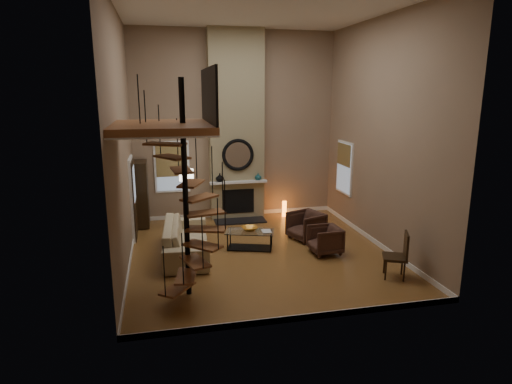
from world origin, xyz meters
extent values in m
cube|color=#A06D33|center=(0.00, 0.00, -0.01)|extent=(6.00, 6.50, 0.01)
cube|color=#8E745B|center=(0.00, 3.25, 2.75)|extent=(6.00, 0.02, 5.50)
cube|color=#8E745B|center=(0.00, -3.25, 2.75)|extent=(6.00, 0.02, 5.50)
cube|color=#8E745B|center=(-3.00, 0.00, 2.75)|extent=(0.02, 6.50, 5.50)
cube|color=#8E745B|center=(3.00, 0.00, 2.75)|extent=(0.02, 6.50, 5.50)
cube|color=silver|center=(0.00, 0.00, 5.50)|extent=(6.00, 6.50, 0.01)
cube|color=white|center=(0.00, 3.24, 0.06)|extent=(6.00, 0.02, 0.12)
cube|color=white|center=(0.00, -3.24, 0.06)|extent=(6.00, 0.02, 0.12)
cube|color=white|center=(-2.99, 0.00, 0.06)|extent=(0.02, 6.50, 0.12)
cube|color=white|center=(2.99, 0.00, 0.06)|extent=(0.02, 6.50, 0.12)
cube|color=#8F825D|center=(0.00, 3.06, 2.75)|extent=(1.60, 0.38, 5.50)
cube|color=black|center=(0.00, 2.57, 0.02)|extent=(1.50, 0.60, 0.04)
cube|color=black|center=(0.00, 2.86, 0.55)|extent=(0.95, 0.02, 0.72)
cube|color=white|center=(0.00, 2.78, 1.15)|extent=(1.70, 0.18, 0.06)
torus|color=black|center=(0.00, 2.84, 1.95)|extent=(0.94, 0.10, 0.94)
cylinder|color=white|center=(0.00, 2.85, 1.95)|extent=(0.80, 0.01, 0.80)
imported|color=black|center=(-0.55, 2.82, 1.30)|extent=(0.24, 0.24, 0.25)
imported|color=#174C51|center=(0.60, 2.82, 1.28)|extent=(0.20, 0.20, 0.21)
cube|color=white|center=(-1.90, 3.23, 1.60)|extent=(1.02, 0.04, 1.52)
cube|color=#8C9EB2|center=(-1.90, 3.21, 1.60)|extent=(0.90, 0.01, 1.40)
cube|color=olive|center=(-1.90, 3.19, 1.81)|extent=(0.90, 0.01, 0.98)
cube|color=white|center=(2.98, 2.00, 1.60)|extent=(0.04, 1.02, 1.52)
cube|color=#8C9EB2|center=(2.96, 2.00, 1.60)|extent=(0.01, 0.90, 1.40)
cube|color=olive|center=(2.94, 2.00, 1.98)|extent=(0.01, 0.90, 0.63)
cube|color=white|center=(-2.97, 1.80, 1.05)|extent=(0.06, 1.05, 2.16)
cube|color=black|center=(-2.94, 1.80, 1.02)|extent=(0.05, 0.90, 2.05)
cube|color=#8C9EB2|center=(-2.90, 1.80, 1.45)|extent=(0.01, 0.60, 0.90)
cube|color=#985B31|center=(-2.15, -1.80, 3.18)|extent=(1.70, 2.20, 0.12)
cube|color=white|center=(-2.15, -1.80, 3.10)|extent=(1.70, 2.20, 0.03)
cube|color=black|center=(-1.33, -1.80, 3.71)|extent=(0.04, 2.20, 0.94)
cylinder|color=black|center=(-1.80, -1.80, 2.01)|extent=(0.10, 0.10, 4.02)
cube|color=#985B31|center=(-2.02, -2.08, 0.26)|extent=(0.71, 0.78, 0.04)
cylinder|color=black|center=(-2.24, -2.37, 0.73)|extent=(0.02, 0.02, 0.94)
cube|color=#985B31|center=(-1.86, -2.15, 0.52)|extent=(0.46, 0.77, 0.04)
cylinder|color=black|center=(-1.93, -2.51, 0.99)|extent=(0.02, 0.02, 0.94)
cube|color=#985B31|center=(-1.69, -2.14, 0.78)|extent=(0.55, 0.79, 0.04)
cylinder|color=black|center=(-1.58, -2.48, 1.25)|extent=(0.02, 0.02, 0.94)
cube|color=#985B31|center=(-1.54, -2.05, 1.04)|extent=(0.75, 0.74, 0.04)
cylinder|color=black|center=(-1.28, -2.30, 1.51)|extent=(0.02, 0.02, 0.94)
cube|color=#985B31|center=(-1.45, -1.90, 1.30)|extent=(0.79, 0.53, 0.04)
cylinder|color=black|center=(-1.11, -2.00, 1.77)|extent=(0.02, 0.02, 0.94)
cube|color=#985B31|center=(-1.45, -1.73, 1.56)|extent=(0.77, 0.48, 0.04)
cylinder|color=black|center=(-1.10, -1.65, 2.03)|extent=(0.02, 0.02, 0.94)
cube|color=#985B31|center=(-1.52, -1.57, 1.82)|extent=(0.77, 0.72, 0.04)
cylinder|color=black|center=(-1.25, -1.34, 2.29)|extent=(0.02, 0.02, 0.94)
cube|color=#985B31|center=(-1.67, -1.47, 2.08)|extent=(0.58, 0.79, 0.04)
cylinder|color=black|center=(-1.53, -1.13, 2.55)|extent=(0.02, 0.02, 0.94)
cube|color=#985B31|center=(-1.84, -1.44, 2.34)|extent=(0.41, 0.75, 0.04)
cylinder|color=black|center=(-1.88, -1.08, 2.81)|extent=(0.02, 0.02, 0.94)
cube|color=#985B31|center=(-2.00, -1.50, 2.60)|extent=(0.68, 0.79, 0.04)
cylinder|color=black|center=(-2.20, -1.20, 3.07)|extent=(0.02, 0.02, 0.94)
cube|color=#985B31|center=(-2.12, -1.63, 2.86)|extent=(0.80, 0.64, 0.04)
cylinder|color=black|center=(-2.44, -1.46, 3.33)|extent=(0.02, 0.02, 0.94)
cube|color=#985B31|center=(-2.16, -1.80, 3.12)|extent=(0.72, 0.34, 0.04)
cylinder|color=black|center=(-2.52, -1.80, 3.59)|extent=(0.02, 0.02, 0.94)
cube|color=black|center=(-2.80, 2.76, 0.95)|extent=(0.39, 0.82, 1.84)
imported|color=tan|center=(-1.73, 0.29, 0.40)|extent=(1.17, 2.62, 0.75)
imported|color=#41271E|center=(1.47, 0.73, 0.35)|extent=(1.03, 1.02, 0.73)
imported|color=#41271E|center=(1.55, -0.42, 0.35)|extent=(0.74, 0.72, 0.64)
cube|color=silver|center=(-0.17, 0.31, 0.44)|extent=(1.29, 0.91, 0.02)
cube|color=black|center=(-0.17, 0.31, 0.03)|extent=(1.17, 0.79, 0.01)
cylinder|color=black|center=(-0.73, 0.26, 0.22)|extent=(0.04, 0.04, 0.43)
cylinder|color=black|center=(0.26, -0.06, 0.22)|extent=(0.04, 0.04, 0.43)
cylinder|color=black|center=(-0.60, 0.68, 0.22)|extent=(0.04, 0.04, 0.43)
cylinder|color=black|center=(0.39, 0.36, 0.22)|extent=(0.04, 0.04, 0.43)
imported|color=orange|center=(-0.17, 0.36, 0.50)|extent=(0.39, 0.39, 0.10)
imported|color=gray|center=(0.18, 0.16, 0.46)|extent=(0.24, 0.31, 0.03)
cylinder|color=black|center=(-1.55, 2.14, 0.01)|extent=(0.35, 0.35, 0.03)
cylinder|color=black|center=(-1.55, 2.14, 0.80)|extent=(0.04, 0.04, 1.51)
cylinder|color=#F2E5C6|center=(-1.55, 2.14, 1.55)|extent=(0.39, 0.39, 0.31)
cylinder|color=orange|center=(1.42, 2.79, 0.25)|extent=(0.13, 0.13, 0.47)
cube|color=black|center=(2.41, -1.97, 0.44)|extent=(0.63, 0.63, 0.05)
cube|color=black|center=(2.60, -2.06, 0.70)|extent=(0.22, 0.43, 0.56)
cylinder|color=black|center=(2.17, -2.06, 0.21)|extent=(0.05, 0.05, 0.45)
cylinder|color=black|center=(2.50, -2.21, 0.21)|extent=(0.05, 0.05, 0.45)
cylinder|color=black|center=(2.32, -1.73, 0.21)|extent=(0.05, 0.05, 0.45)
cylinder|color=black|center=(2.65, -1.88, 0.21)|extent=(0.05, 0.05, 0.45)
camera|label=1|loc=(-2.20, -9.57, 3.81)|focal=30.55mm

